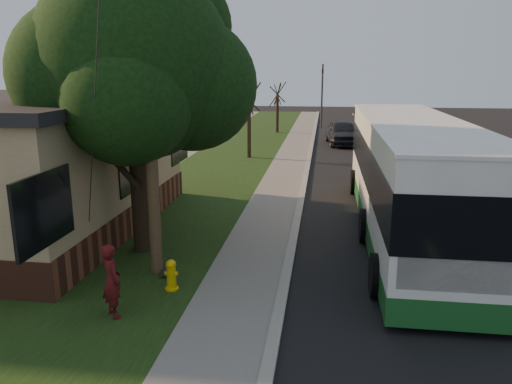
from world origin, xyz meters
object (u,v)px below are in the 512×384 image
fire_hydrant (171,275)px  skateboarder (112,281)px  transit_bus (410,174)px  bare_tree_far (277,108)px  dumpster (119,180)px  distant_car (342,132)px  bare_tree_near (249,122)px  skateboard_main (166,270)px  leafy_tree (137,66)px  utility_pole (148,90)px  traffic_signal (322,92)px

fire_hydrant → skateboarder: bearing=-119.9°
transit_bus → bare_tree_far: bearing=104.8°
dumpster → distant_car: (9.48, 15.95, 0.13)m
bare_tree_near → transit_bus: 14.51m
skateboarder → skateboard_main: bearing=-54.6°
skateboard_main → dumpster: (-4.37, 7.51, 0.58)m
skateboarder → skateboard_main: (0.36, 2.36, -0.74)m
dumpster → distant_car: size_ratio=0.33×
leafy_tree → distant_car: bearing=74.0°
leafy_tree → skateboarder: size_ratio=4.90×
fire_hydrant → distant_car: size_ratio=0.15×
bare_tree_near → skateboarder: size_ratio=2.71×
utility_pole → transit_bus: size_ratio=0.68×
utility_pole → traffic_signal: size_ratio=1.65×
bare_tree_near → traffic_signal: (4.00, 16.00, 1.01)m
fire_hydrant → dumpster: 9.74m
bare_tree_near → distant_car: size_ratio=0.87×
fire_hydrant → leafy_tree: 5.65m
utility_pole → transit_bus: (6.83, 4.31, -2.71)m
leafy_tree → dumpster: leafy_tree is taller
skateboard_main → distant_car: 24.03m
utility_pole → skateboard_main: size_ratio=11.22×
bare_tree_near → skateboard_main: size_ratio=5.33×
leafy_tree → bare_tree_far: bearing=87.5°
transit_bus → distant_car: 19.19m
bare_tree_far → traffic_signal: traffic_signal is taller
utility_pole → dumpster: utility_pole is taller
leafy_tree → bare_tree_near: (0.67, 15.35, -3.02)m
dumpster → utility_pole: bearing=-61.1°
transit_bus → dumpster: bearing=164.0°
fire_hydrant → bare_tree_far: (-0.40, 30.00, 1.57)m
distant_car → traffic_signal: bearing=93.4°
leafy_tree → transit_bus: size_ratio=0.58×
traffic_signal → skateboarder: bearing=-96.3°
utility_pole → leafy_tree: utility_pole is taller
leafy_tree → bare_tree_far: 27.56m
bare_tree_far → skateboard_main: (-0.06, -29.06, -1.88)m
dumpster → fire_hydrant: bearing=-60.3°
fire_hydrant → transit_bus: bearing=40.9°
bare_tree_near → dumpster: (-3.93, -9.55, -1.44)m
bare_tree_far → traffic_signal: 5.44m
skateboard_main → dumpster: size_ratio=0.49×
fire_hydrant → bare_tree_far: bare_tree_far is taller
bare_tree_near → bare_tree_far: bearing=87.6°
skateboarder → dumpster: size_ratio=0.97×
fire_hydrant → skateboard_main: bearing=116.0°
utility_pole → bare_tree_near: size_ratio=2.11×
leafy_tree → utility_pole: bearing=-62.4°
utility_pole → bare_tree_far: size_ratio=2.25×
skateboard_main → bare_tree_near: bearing=91.5°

